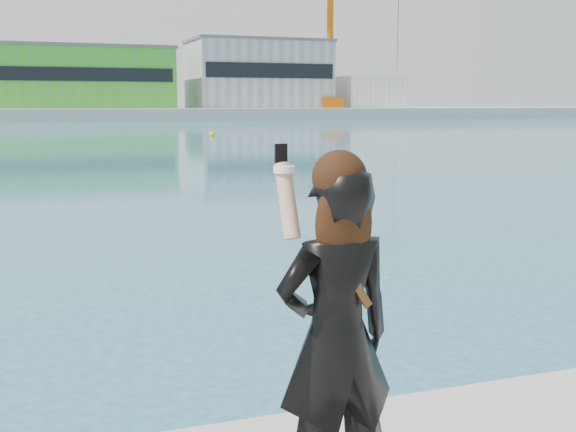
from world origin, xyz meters
The scene contains 8 objects.
far_quay centered at (0.00, 130.00, 1.00)m, with size 320.00×40.00×2.00m, color #9E9E99.
warehouse_green centered at (8.00, 127.98, 7.26)m, with size 30.60×16.36×10.50m.
warehouse_grey_right centered at (40.00, 127.98, 8.26)m, with size 25.50×15.35×12.50m.
ancillary_shed centered at (62.00, 126.00, 5.00)m, with size 12.00×10.00×6.00m, color silver.
dock_crane centered at (53.20, 122.00, 15.07)m, with size 23.00×4.00×24.00m.
flagpole_right centered at (22.09, 121.00, 6.54)m, with size 1.28×0.16×8.00m.
buoy_near centered at (13.72, 58.71, 0.00)m, with size 0.50×0.50×0.50m, color #D8CF0B.
woman centered at (-0.25, -0.11, 1.73)m, with size 0.66×0.45×1.84m.
Camera 1 is at (-1.65, -3.27, 2.84)m, focal length 45.00 mm.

